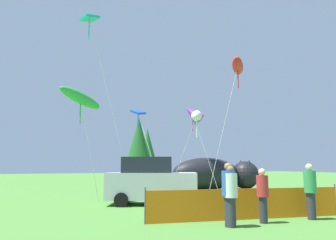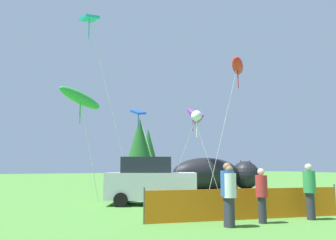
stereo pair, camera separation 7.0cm
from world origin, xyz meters
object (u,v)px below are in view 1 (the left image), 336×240
inflatable_cat (215,175)px  spectator_in_yellow_shirt (231,193)px  kite_teal_diamond (90,22)px  kite_blue_box (138,113)px  spectator_in_black_shirt (229,191)px  folding_chair (233,192)px  spectator_in_red_shirt (263,193)px  kite_purple_delta (193,114)px  kite_red_lizard (238,66)px  parked_car (151,181)px  spectator_in_green_shirt (310,189)px  kite_white_ghost (197,116)px  kite_green_fish (81,98)px

inflatable_cat → spectator_in_yellow_shirt: bearing=-117.4°
kite_teal_diamond → kite_blue_box: 8.65m
spectator_in_black_shirt → kite_teal_diamond: bearing=104.1°
folding_chair → spectator_in_red_shirt: (-2.21, -4.85, 0.42)m
folding_chair → spectator_in_yellow_shirt: spectator_in_yellow_shirt is taller
folding_chair → kite_purple_delta: size_ratio=0.14×
spectator_in_black_shirt → spectator_in_yellow_shirt: 0.09m
kite_blue_box → kite_purple_delta: bearing=-52.1°
inflatable_cat → kite_purple_delta: size_ratio=1.12×
spectator_in_red_shirt → folding_chair: bearing=65.5°
kite_red_lizard → kite_blue_box: (-2.83, 9.33, -1.56)m
spectator_in_black_shirt → kite_red_lizard: 10.50m
parked_car → inflatable_cat: (7.55, 6.49, 0.01)m
spectator_in_green_shirt → kite_red_lizard: bearing=73.8°
kite_teal_diamond → kite_blue_box: bearing=48.6°
spectator_in_yellow_shirt → spectator_in_green_shirt: bearing=1.1°
kite_white_ghost → kite_red_lizard: 3.70m
spectator_in_green_shirt → inflatable_cat: bearing=72.4°
spectator_in_green_shirt → kite_white_ghost: bearing=88.7°
spectator_in_red_shirt → spectator_in_green_shirt: bearing=-3.2°
kite_green_fish → kite_blue_box: (5.66, 7.74, 0.71)m
spectator_in_yellow_shirt → kite_teal_diamond: bearing=104.1°
parked_car → kite_green_fish: bearing=171.1°
inflatable_cat → kite_red_lizard: size_ratio=0.91×
kite_purple_delta → spectator_in_yellow_shirt: bearing=-113.2°
spectator_in_black_shirt → kite_green_fish: kite_green_fish is taller
parked_car → kite_green_fish: size_ratio=0.77×
folding_chair → kite_red_lizard: bearing=-59.7°
folding_chair → spectator_in_green_shirt: size_ratio=0.46×
kite_red_lizard → kite_blue_box: kite_red_lizard is taller
kite_green_fish → kite_red_lizard: (8.48, -1.60, 2.27)m
inflatable_cat → spectator_in_red_shirt: bearing=-113.0°
inflatable_cat → kite_purple_delta: bearing=-165.7°
spectator_in_green_shirt → kite_white_ghost: 9.16m
parked_car → kite_red_lizard: size_ratio=0.57×
folding_chair → kite_purple_delta: bearing=-26.6°
spectator_in_red_shirt → kite_teal_diamond: bearing=111.1°
folding_chair → kite_blue_box: kite_blue_box is taller
kite_white_ghost → kite_teal_diamond: bearing=162.9°
kite_white_ghost → kite_blue_box: 7.65m
spectator_in_yellow_shirt → kite_white_ghost: (3.49, 8.44, 3.73)m
spectator_in_green_shirt → kite_white_ghost: size_ratio=0.36×
spectator_in_green_shirt → kite_red_lizard: (1.89, 6.52, 6.41)m
spectator_in_black_shirt → kite_teal_diamond: 13.98m
kite_green_fish → kite_blue_box: bearing=53.8°
parked_car → kite_red_lizard: bearing=29.0°
spectator_in_green_shirt → kite_green_fish: kite_green_fish is taller
parked_car → spectator_in_green_shirt: 7.06m
spectator_in_red_shirt → spectator_in_green_shirt: spectator_in_green_shirt is taller
kite_teal_diamond → kite_red_lizard: bearing=-25.6°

